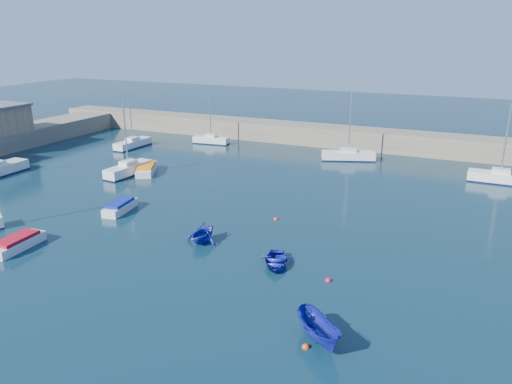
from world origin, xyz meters
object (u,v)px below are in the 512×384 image
at_px(sailboat_4, 133,143).
at_px(dinghy_left, 202,233).
at_px(motorboat_0, 18,243).
at_px(dinghy_right, 319,330).
at_px(sailboat_5, 211,140).
at_px(sailboat_7, 500,177).
at_px(dinghy_center, 276,261).
at_px(sailboat_3, 128,169).
at_px(sailboat_6, 348,155).
at_px(motorboat_1, 120,207).
at_px(motorboat_2, 147,169).

distance_m(sailboat_4, dinghy_left, 34.83).
xyz_separation_m(motorboat_0, dinghy_right, (23.98, -2.08, 0.27)).
distance_m(sailboat_5, sailboat_7, 37.62).
xyz_separation_m(sailboat_4, dinghy_center, (31.69, -25.54, -0.23)).
relative_size(sailboat_7, dinghy_center, 2.57).
relative_size(sailboat_3, sailboat_5, 1.21).
xyz_separation_m(sailboat_6, motorboat_1, (-13.99, -26.62, -0.14)).
xyz_separation_m(motorboat_2, dinghy_right, (27.65, -23.09, 0.25)).
bearing_deg(sailboat_6, dinghy_right, 172.19).
bearing_deg(dinghy_center, dinghy_right, -72.80).
bearing_deg(sailboat_4, motorboat_2, -43.27).
xyz_separation_m(motorboat_1, dinghy_center, (16.79, -4.29, -0.12)).
height_order(motorboat_0, dinghy_center, motorboat_0).
xyz_separation_m(sailboat_7, motorboat_2, (-36.61, -12.13, -0.14)).
height_order(sailboat_7, motorboat_2, sailboat_7).
distance_m(motorboat_0, dinghy_left, 13.71).
bearing_deg(sailboat_3, dinghy_left, -32.68).
bearing_deg(sailboat_7, dinghy_center, 154.08).
distance_m(sailboat_4, sailboat_6, 29.39).
distance_m(sailboat_6, sailboat_7, 17.41).
bearing_deg(sailboat_3, dinghy_center, -26.69).
relative_size(sailboat_4, sailboat_7, 0.95).
distance_m(sailboat_6, dinghy_right, 39.12).
distance_m(sailboat_7, dinghy_center, 31.36).
xyz_separation_m(sailboat_4, dinghy_left, (25.09, -24.16, 0.23)).
relative_size(sailboat_5, motorboat_2, 1.33).
bearing_deg(motorboat_2, dinghy_left, -69.09).
xyz_separation_m(motorboat_1, dinghy_right, (22.18, -11.63, 0.27)).
bearing_deg(motorboat_2, motorboat_0, -106.63).
bearing_deg(sailboat_6, motorboat_0, 136.51).
bearing_deg(motorboat_0, sailboat_4, 109.85).
distance_m(sailboat_5, sailboat_6, 20.28).
distance_m(dinghy_center, dinghy_right, 9.11).
relative_size(sailboat_3, dinghy_right, 2.21).
distance_m(motorboat_2, dinghy_right, 36.03).
relative_size(sailboat_6, sailboat_7, 1.02).
distance_m(motorboat_2, dinghy_left, 21.26).
bearing_deg(sailboat_5, motorboat_0, -179.37).
bearing_deg(sailboat_6, motorboat_2, 108.01).
bearing_deg(sailboat_7, motorboat_1, 128.45).
distance_m(sailboat_5, dinghy_center, 39.52).
relative_size(sailboat_5, dinghy_left, 2.27).
height_order(motorboat_1, dinghy_right, dinghy_right).
relative_size(sailboat_6, dinghy_center, 2.62).
bearing_deg(sailboat_3, sailboat_4, 130.00).
xyz_separation_m(sailboat_3, dinghy_left, (17.03, -12.89, 0.15)).
relative_size(sailboat_4, dinghy_right, 2.14).
relative_size(motorboat_2, dinghy_right, 1.38).
bearing_deg(sailboat_3, dinghy_right, -32.23).
bearing_deg(dinghy_right, sailboat_4, 93.10).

